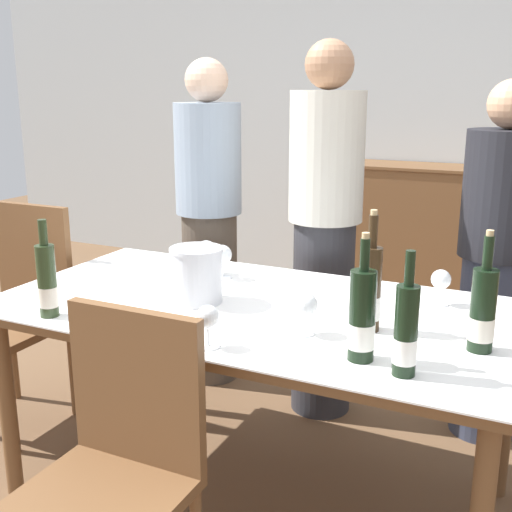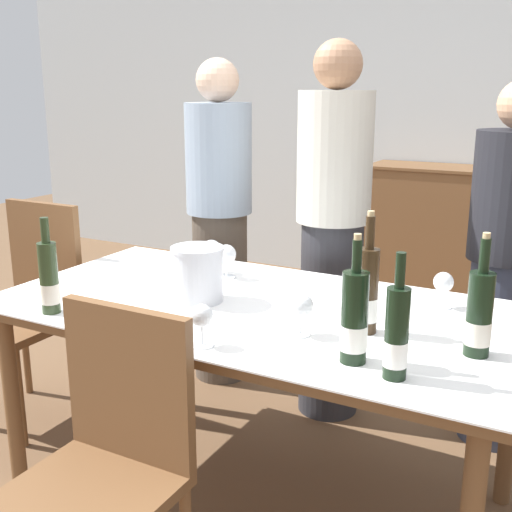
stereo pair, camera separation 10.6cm
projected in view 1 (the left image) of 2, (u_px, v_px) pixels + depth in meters
The scene contains 20 objects.
ground_plane at pixel (256, 492), 2.45m from camera, with size 12.00×12.00×0.00m, color brown.
back_wall at pixel (431, 101), 4.70m from camera, with size 8.00×0.10×2.80m.
sideboard_cabinet at pixel (442, 234), 4.60m from camera, with size 1.34×0.46×0.96m.
dining_table at pixel (256, 323), 2.28m from camera, with size 1.85×0.97×0.75m.
ice_bucket at pixel (197, 273), 2.27m from camera, with size 0.19×0.19×0.20m.
wine_bottle_0 at pixel (47, 282), 2.12m from camera, with size 0.06×0.06×0.33m.
wine_bottle_1 at pixel (483, 311), 1.84m from camera, with size 0.07×0.07×0.36m.
wine_bottle_2 at pixel (406, 332), 1.68m from camera, with size 0.06×0.06×0.34m.
wine_bottle_3 at pixel (362, 318), 1.78m from camera, with size 0.08×0.08×0.37m.
wine_bottle_4 at pixel (370, 290), 2.00m from camera, with size 0.07×0.07×0.39m.
wine_glass_0 at pixel (222, 256), 2.56m from camera, with size 0.08×0.08×0.14m.
wine_glass_1 at pixel (208, 319), 1.87m from camera, with size 0.07×0.07×0.13m.
wine_glass_2 at pixel (305, 307), 1.97m from camera, with size 0.08×0.08×0.13m.
wine_glass_3 at pixel (206, 252), 2.62m from camera, with size 0.09×0.09×0.14m.
wine_glass_4 at pixel (441, 281), 2.25m from camera, with size 0.07×0.07×0.13m.
chair_near_front at pixel (116, 458), 1.72m from camera, with size 0.42×0.42×0.92m.
chair_left_end at pixel (21, 301), 2.90m from camera, with size 0.42×0.42×0.99m.
person_host at pixel (209, 225), 3.24m from camera, with size 0.33×0.33×1.64m.
person_guest_left at pixel (325, 234), 2.89m from camera, with size 0.33×0.33×1.70m.
person_guest_right at pixel (497, 267), 2.70m from camera, with size 0.33×0.33×1.53m.
Camera 1 is at (0.92, -1.93, 1.49)m, focal length 45.00 mm.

